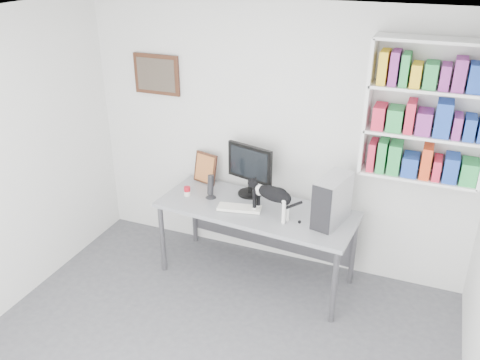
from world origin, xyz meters
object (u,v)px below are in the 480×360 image
at_px(leaning_print, 205,168).
at_px(soup_can, 187,191).
at_px(keyboard, 239,208).
at_px(monitor, 250,170).
at_px(bookshelf, 427,112).
at_px(pc_tower, 332,200).
at_px(speaker, 211,186).
at_px(cat, 272,201).
at_px(desk, 256,243).

distance_m(leaning_print, soup_can, 0.38).
bearing_deg(keyboard, soup_can, 161.28).
height_order(monitor, leaning_print, monitor).
relative_size(keyboard, soup_can, 4.36).
height_order(bookshelf, pc_tower, bookshelf).
height_order(monitor, speaker, monitor).
relative_size(bookshelf, cat, 2.29).
xyz_separation_m(bookshelf, pc_tower, (-0.68, -0.33, -0.82)).
relative_size(speaker, cat, 0.47).
relative_size(speaker, soup_can, 2.64).
relative_size(bookshelf, speaker, 4.87).
height_order(speaker, soup_can, speaker).
height_order(monitor, pc_tower, monitor).
distance_m(desk, pc_tower, 0.96).
height_order(bookshelf, desk, bookshelf).
distance_m(keyboard, leaning_print, 0.73).
xyz_separation_m(keyboard, cat, (0.34, -0.02, 0.15)).
xyz_separation_m(desk, speaker, (-0.50, 0.03, 0.53)).
bearing_deg(soup_can, bookshelf, 9.10).
distance_m(keyboard, cat, 0.37).
bearing_deg(leaning_print, cat, -12.23).
height_order(pc_tower, cat, pc_tower).
relative_size(desk, soup_can, 20.08).
relative_size(soup_can, cat, 0.18).
bearing_deg(speaker, monitor, 32.72).
bearing_deg(leaning_print, monitor, 4.59).
relative_size(bookshelf, soup_can, 12.86).
relative_size(keyboard, pc_tower, 0.93).
xyz_separation_m(desk, keyboard, (-0.14, -0.09, 0.42)).
xyz_separation_m(monitor, leaning_print, (-0.55, 0.10, -0.10)).
bearing_deg(speaker, soup_can, -167.93).
distance_m(keyboard, soup_can, 0.61).
xyz_separation_m(speaker, soup_can, (-0.24, -0.05, -0.08)).
height_order(desk, cat, cat).
distance_m(speaker, soup_can, 0.26).
distance_m(pc_tower, speaker, 1.24).
bearing_deg(leaning_print, bookshelf, 14.38).
height_order(pc_tower, soup_can, pc_tower).
bearing_deg(desk, leaning_print, 158.47).
height_order(leaning_print, soup_can, leaning_print).
bearing_deg(keyboard, cat, -15.32).
distance_m(monitor, cat, 0.52).
height_order(bookshelf, keyboard, bookshelf).
distance_m(pc_tower, cat, 0.55).
relative_size(leaning_print, soup_can, 3.53).
relative_size(bookshelf, desk, 0.64).
height_order(bookshelf, leaning_print, bookshelf).
distance_m(keyboard, speaker, 0.40).
bearing_deg(soup_can, keyboard, -7.27).
bearing_deg(keyboard, leaning_print, 130.87).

